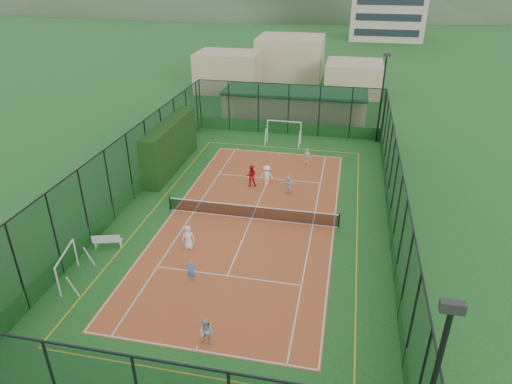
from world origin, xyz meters
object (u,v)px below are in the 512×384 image
futsal_goal_near (67,267)px  child_near_left (188,237)px  child_far_back (289,185)px  floodlight_ne (381,99)px  coach (251,176)px  child_near_right (206,332)px  child_far_right (307,157)px  clubhouse (295,105)px  futsal_goal_far (284,132)px  child_far_left (267,175)px  child_near_mid (192,271)px  white_bench (108,240)px

futsal_goal_near → child_near_left: (5.32, 4.27, -0.11)m
child_far_back → floodlight_ne: bearing=-128.0°
futsal_goal_near → child_far_back: 16.30m
futsal_goal_near → child_near_left: size_ratio=1.80×
child_near_left → coach: bearing=60.7°
futsal_goal_near → child_far_back: bearing=-51.1°
child_near_right → child_far_right: child_far_right is taller
clubhouse → coach: clubhouse is taller
futsal_goal_near → child_near_left: 6.82m
futsal_goal_near → coach: size_ratio=1.63×
futsal_goal_far → child_far_left: futsal_goal_far is taller
floodlight_ne → child_far_left: 14.53m
clubhouse → futsal_goal_near: (-8.29, -30.50, -0.68)m
futsal_goal_near → child_far_left: futsal_goal_near is taller
floodlight_ne → child_far_right: size_ratio=5.52×
child_near_right → child_far_left: (-0.35, 16.75, 0.07)m
clubhouse → child_far_back: 17.89m
floodlight_ne → child_near_right: bearing=-106.3°
floodlight_ne → child_near_right: floodlight_ne is taller
futsal_goal_near → coach: 15.18m
coach → clubhouse: bearing=-104.8°
child_far_right → clubhouse: bearing=-54.9°
floodlight_ne → coach: 15.57m
futsal_goal_near → child_far_right: futsal_goal_near is taller
child_near_mid → floodlight_ne: bearing=53.4°
white_bench → clubhouse: bearing=57.5°
child_far_left → child_far_right: (2.66, 4.35, -0.04)m
futsal_goal_near → coach: (7.20, 13.36, -0.04)m
clubhouse → coach: bearing=-93.6°
child_far_left → child_far_back: child_far_left is taller
clubhouse → child_near_right: size_ratio=10.65×
floodlight_ne → futsal_goal_far: size_ratio=2.51×
child_near_right → clubhouse: bearing=97.0°
child_far_back → child_far_right: bearing=-108.1°
clubhouse → futsal_goal_far: 7.51m
child_near_mid → coach: size_ratio=0.73×
floodlight_ne → futsal_goal_near: bearing=-123.9°
child_near_left → child_near_right: 7.92m
futsal_goal_near → futsal_goal_far: futsal_goal_far is taller
child_far_right → child_far_left: bearing=81.2°
floodlight_ne → child_near_mid: 26.16m
futsal_goal_far → child_far_left: (0.07, -9.17, -0.27)m
white_bench → child_near_mid: bearing=-35.3°
child_near_right → coach: coach is taller
futsal_goal_far → child_far_right: size_ratio=2.20×
futsal_goal_near → child_near_left: futsal_goal_near is taller
child_near_right → child_far_back: 15.72m
child_far_right → coach: coach is taller
coach → white_bench: bearing=44.8°
futsal_goal_near → child_far_right: (11.00, 18.19, -0.13)m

